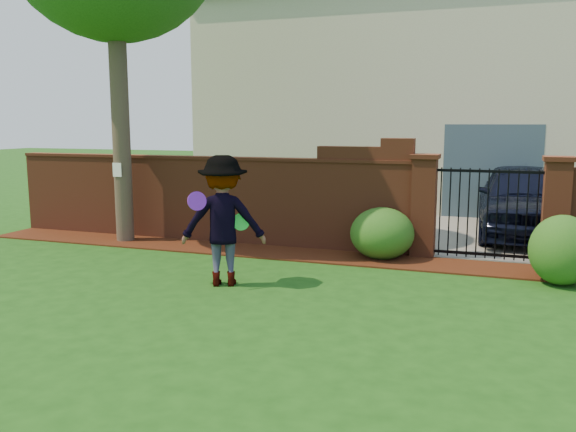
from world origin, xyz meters
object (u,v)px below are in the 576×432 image
(frisbee_purple, at_px, (197,201))
(man, at_px, (223,221))
(frisbee_green, at_px, (241,222))
(car, at_px, (525,201))

(frisbee_purple, bearing_deg, man, 56.85)
(man, relative_size, frisbee_green, 7.59)
(frisbee_purple, relative_size, frisbee_green, 1.08)
(man, bearing_deg, car, -149.07)
(car, distance_m, frisbee_purple, 7.56)
(car, xyz_separation_m, frisbee_green, (-4.15, -5.52, 0.19))
(man, distance_m, frisbee_green, 0.28)
(man, xyz_separation_m, frisbee_purple, (-0.23, -0.36, 0.34))
(car, height_order, man, man)
(car, relative_size, frisbee_purple, 16.67)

